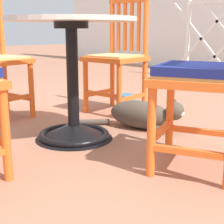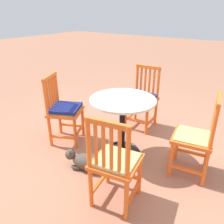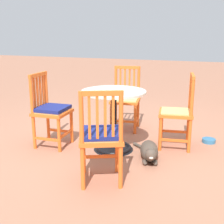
{
  "view_description": "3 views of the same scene",
  "coord_description": "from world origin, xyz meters",
  "px_view_note": "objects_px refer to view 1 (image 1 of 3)",
  "views": [
    {
      "loc": [
        1.76,
        -1.08,
        0.66
      ],
      "look_at": [
        0.28,
        0.23,
        0.18
      ],
      "focal_mm": 55.0,
      "sensor_mm": 36.0,
      "label": 1
    },
    {
      "loc": [
        -1.17,
        2.13,
        1.66
      ],
      "look_at": [
        0.27,
        0.04,
        0.5
      ],
      "focal_mm": 36.28,
      "sensor_mm": 36.0,
      "label": 2
    },
    {
      "loc": [
        3.27,
        1.29,
        1.39
      ],
      "look_at": [
        -0.08,
        0.01,
        0.43
      ],
      "focal_mm": 47.82,
      "sensor_mm": 36.0,
      "label": 3
    }
  ],
  "objects_px": {
    "orange_chair_near_fence": "(118,58)",
    "tabby_cat": "(144,115)",
    "orange_chair_tucked_in": "(204,77)",
    "cafe_table": "(73,93)",
    "pet_water_bowl": "(125,97)"
  },
  "relations": [
    {
      "from": "orange_chair_tucked_in",
      "to": "tabby_cat",
      "type": "height_order",
      "value": "orange_chair_tucked_in"
    },
    {
      "from": "tabby_cat",
      "to": "pet_water_bowl",
      "type": "distance_m",
      "value": 1.0
    },
    {
      "from": "orange_chair_tucked_in",
      "to": "pet_water_bowl",
      "type": "bearing_deg",
      "value": 148.17
    },
    {
      "from": "cafe_table",
      "to": "orange_chair_near_fence",
      "type": "relative_size",
      "value": 0.83
    },
    {
      "from": "orange_chair_tucked_in",
      "to": "orange_chair_near_fence",
      "type": "distance_m",
      "value": 1.28
    },
    {
      "from": "cafe_table",
      "to": "pet_water_bowl",
      "type": "distance_m",
      "value": 1.29
    },
    {
      "from": "cafe_table",
      "to": "orange_chair_tucked_in",
      "type": "height_order",
      "value": "orange_chair_tucked_in"
    },
    {
      "from": "pet_water_bowl",
      "to": "orange_chair_near_fence",
      "type": "bearing_deg",
      "value": -51.66
    },
    {
      "from": "orange_chair_near_fence",
      "to": "tabby_cat",
      "type": "distance_m",
      "value": 0.65
    },
    {
      "from": "cafe_table",
      "to": "pet_water_bowl",
      "type": "height_order",
      "value": "cafe_table"
    },
    {
      "from": "orange_chair_near_fence",
      "to": "orange_chair_tucked_in",
      "type": "bearing_deg",
      "value": -24.58
    },
    {
      "from": "orange_chair_tucked_in",
      "to": "cafe_table",
      "type": "bearing_deg",
      "value": -167.82
    },
    {
      "from": "orange_chair_tucked_in",
      "to": "orange_chair_near_fence",
      "type": "xyz_separation_m",
      "value": [
        -1.16,
        0.53,
        -0.01
      ]
    },
    {
      "from": "cafe_table",
      "to": "pet_water_bowl",
      "type": "relative_size",
      "value": 4.47
    },
    {
      "from": "cafe_table",
      "to": "pet_water_bowl",
      "type": "xyz_separation_m",
      "value": [
        -0.66,
        1.07,
        -0.26
      ]
    }
  ]
}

